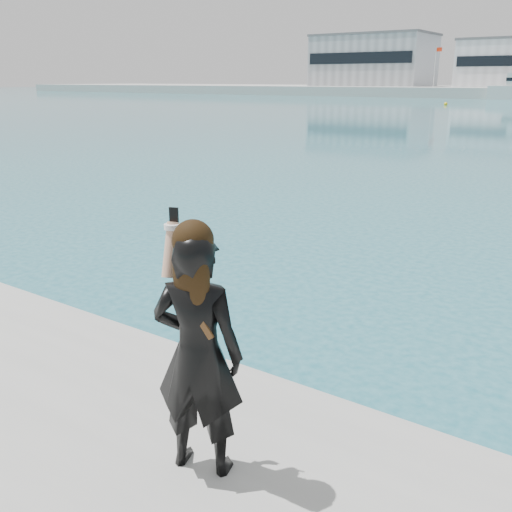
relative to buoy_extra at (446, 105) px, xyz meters
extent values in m
plane|color=#196073|center=(22.81, -81.29, 0.00)|extent=(500.00, 500.00, 0.00)
cube|color=gray|center=(-32.19, 46.71, 7.50)|extent=(26.00, 16.00, 11.00)
cube|color=black|center=(-32.19, 38.61, 8.05)|extent=(24.70, 0.20, 2.42)
cube|color=#59595B|center=(-32.19, 46.71, 13.25)|extent=(26.52, 16.32, 0.50)
cylinder|color=silver|center=(-15.19, 39.71, 6.00)|extent=(0.16, 0.16, 8.00)
cube|color=red|center=(-14.59, 39.71, 9.40)|extent=(1.20, 0.04, 0.80)
sphere|color=yellow|center=(0.00, 0.00, 0.00)|extent=(0.50, 0.50, 0.50)
imported|color=black|center=(23.49, -81.70, 1.69)|extent=(0.75, 0.61, 1.78)
sphere|color=black|center=(23.50, -81.72, 2.52)|extent=(0.27, 0.27, 0.27)
ellipsoid|color=black|center=(23.51, -81.77, 2.29)|extent=(0.30, 0.15, 0.47)
cylinder|color=tan|center=(23.25, -81.68, 2.40)|extent=(0.14, 0.22, 0.39)
cylinder|color=white|center=(23.24, -81.64, 2.56)|extent=(0.11, 0.11, 0.04)
cube|color=black|center=(23.22, -81.60, 2.61)|extent=(0.07, 0.03, 0.13)
cube|color=#4C2D14|center=(23.54, -81.77, 2.05)|extent=(0.24, 0.09, 0.36)
camera|label=1|loc=(25.85, -84.38, 3.51)|focal=40.00mm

